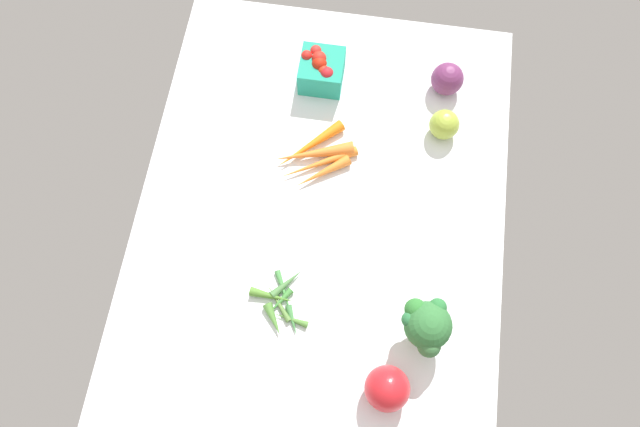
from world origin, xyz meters
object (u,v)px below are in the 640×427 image
Objects in this scene: red_onion_near_basket at (447,79)px; broccoli_head at (427,325)px; carrot_bunch at (315,156)px; heirloom_tomato_green at (444,125)px; berry_basket at (321,70)px; okra_pile at (280,303)px; bell_pepper_red at (387,388)px.

broccoli_head is at bearing -0.63° from red_onion_near_basket.
heirloom_tomato_green is at bearing 111.86° from carrot_bunch.
berry_basket is at bearing -108.33° from heirloom_tomato_green.
okra_pile is 28.51cm from broccoli_head.
okra_pile is 32.21cm from carrot_bunch.
red_onion_near_basket reaches higher than okra_pile.
okra_pile is 52.12cm from berry_basket.
heirloom_tomato_green is 0.68× the size of berry_basket.
red_onion_near_basket is at bearing 94.04° from berry_basket.
berry_basket is (-52.02, 0.42, 3.23)cm from okra_pile.
broccoli_head is 13.38cm from bell_pepper_red.
heirloom_tomato_green is 29.51cm from berry_basket.
bell_pepper_red is (45.35, 20.02, 3.33)cm from carrot_bunch.
carrot_bunch is at bearing 176.46° from okra_pile.
broccoli_head is at bearing 26.91° from berry_basket.
broccoli_head is 1.92× the size of heirloom_tomato_green.
heirloom_tomato_green is (-44.24, 0.84, -4.64)cm from broccoli_head.
red_onion_near_basket is 34.19cm from carrot_bunch.
bell_pepper_red is (11.72, -5.58, -3.24)cm from broccoli_head.
berry_basket is (-9.28, -28.01, 0.82)cm from heirloom_tomato_green.
red_onion_near_basket is at bearing 129.81° from carrot_bunch.
broccoli_head is at bearing 86.90° from okra_pile.
red_onion_near_basket is 1.11× the size of heirloom_tomato_green.
broccoli_head reaches higher than heirloom_tomato_green.
okra_pile is at bearing -120.98° from bell_pepper_red.
broccoli_head is 1.30× the size of berry_basket.
berry_basket reaches higher than red_onion_near_basket.
red_onion_near_basket is 11.25cm from heirloom_tomato_green.
berry_basket is 68.72cm from bell_pepper_red.
berry_basket is at bearing 179.54° from okra_pile.
okra_pile is 0.80× the size of carrot_bunch.
carrot_bunch is at bearing 4.52° from berry_basket.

